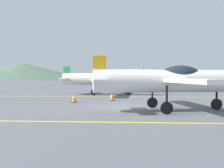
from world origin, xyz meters
TOP-DOWN VIEW (x-y plane):
  - ground_plane at (0.00, 0.00)m, footprint 400.00×400.00m
  - apron_line_near at (0.00, -4.08)m, footprint 80.00×0.16m
  - apron_line_far at (0.00, 7.84)m, footprint 80.00×0.16m
  - airplane_near at (2.24, -0.66)m, footprint 8.34×9.54m
  - airplane_mid at (-2.47, 10.46)m, footprint 8.32×9.55m
  - traffic_cone_front at (-3.65, 3.07)m, footprint 0.36×0.36m
  - traffic_cone_side at (-1.07, 4.52)m, footprint 0.36×0.36m
  - hill_left at (-64.41, 131.84)m, footprint 83.59×83.59m

SIDE VIEW (x-z plane):
  - ground_plane at x=0.00m, z-range 0.00..0.00m
  - apron_line_near at x=0.00m, z-range 0.00..0.01m
  - apron_line_far at x=0.00m, z-range 0.00..0.01m
  - traffic_cone_front at x=-3.65m, z-range -0.01..0.58m
  - traffic_cone_side at x=-1.07m, z-range -0.01..0.58m
  - airplane_near at x=2.24m, z-range 0.18..3.03m
  - airplane_mid at x=-2.47m, z-range 0.18..3.03m
  - hill_left at x=-64.41m, z-range 0.00..10.23m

